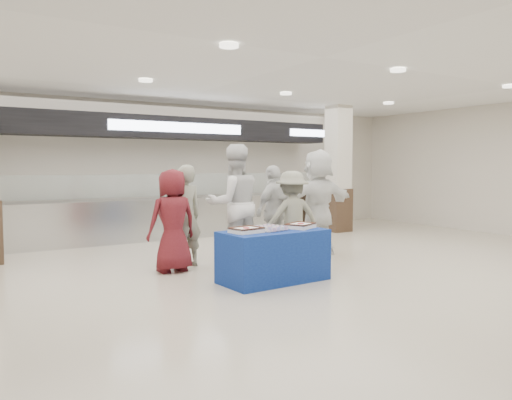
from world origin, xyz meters
TOP-DOWN VIEW (x-y plane):
  - ground at (0.00, 0.00)m, footprint 14.00×14.00m
  - serving_line at (0.00, 5.40)m, footprint 8.70×0.85m
  - column_right at (4.00, 4.20)m, footprint 0.55×0.55m
  - display_table at (-0.51, 0.47)m, footprint 1.59×0.85m
  - sheet_cake_left at (-0.98, 0.47)m, footprint 0.46×0.38m
  - sheet_cake_right at (-0.02, 0.46)m, footprint 0.52×0.48m
  - cupcake_tray at (-0.54, 0.48)m, footprint 0.49×0.41m
  - civilian_maroon at (-1.50, 1.87)m, footprint 0.82×0.55m
  - soldier_a at (-1.18, 2.12)m, footprint 0.66×0.47m
  - chef_tall at (-0.31, 1.98)m, footprint 1.10×0.91m
  - chef_short at (0.58, 2.07)m, footprint 1.08×0.73m
  - soldier_b at (0.52, 1.43)m, footprint 1.13×0.79m
  - civilian_white at (1.43, 1.85)m, footprint 1.86×0.61m

SIDE VIEW (x-z plane):
  - ground at x=0.00m, z-range 0.00..0.00m
  - display_table at x=-0.51m, z-range 0.00..0.75m
  - cupcake_tray at x=-0.54m, z-range 0.75..0.82m
  - sheet_cake_left at x=-0.98m, z-range 0.75..0.84m
  - sheet_cake_right at x=-0.02m, z-range 0.75..0.84m
  - soldier_b at x=0.52m, z-range 0.00..1.60m
  - civilian_maroon at x=-1.50m, z-range 0.00..1.64m
  - chef_short at x=0.58m, z-range 0.00..1.70m
  - soldier_a at x=-1.18m, z-range 0.00..1.70m
  - civilian_white at x=1.43m, z-range 0.00..2.00m
  - chef_tall at x=-0.31m, z-range 0.00..2.05m
  - serving_line at x=0.00m, z-range -0.24..2.56m
  - column_right at x=4.00m, z-range -0.07..3.13m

